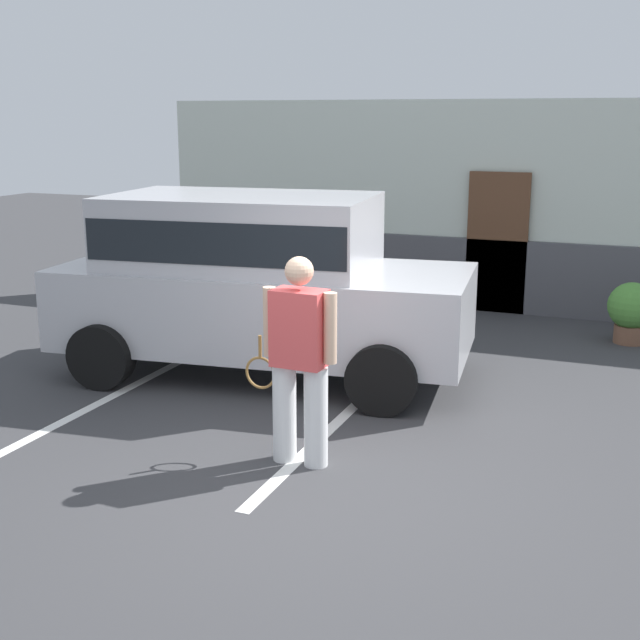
# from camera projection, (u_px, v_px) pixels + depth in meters

# --- Properties ---
(ground_plane) EXTENTS (40.00, 40.00, 0.00)m
(ground_plane) POSITION_uv_depth(u_px,v_px,m) (316.00, 483.00, 6.77)
(ground_plane) COLOR #38383A
(parking_stripe_0) EXTENTS (0.12, 4.40, 0.01)m
(parking_stripe_0) POSITION_uv_depth(u_px,v_px,m) (130.00, 387.00, 9.14)
(parking_stripe_0) COLOR silver
(parking_stripe_0) RESTS_ON ground_plane
(parking_stripe_1) EXTENTS (0.12, 4.40, 0.01)m
(parking_stripe_1) POSITION_uv_depth(u_px,v_px,m) (343.00, 417.00, 8.24)
(parking_stripe_1) COLOR silver
(parking_stripe_1) RESTS_ON ground_plane
(house_frontage) EXTENTS (10.45, 0.40, 3.14)m
(house_frontage) POSITION_uv_depth(u_px,v_px,m) (485.00, 213.00, 12.59)
(house_frontage) COLOR silver
(house_frontage) RESTS_ON ground_plane
(parked_suv) EXTENTS (4.79, 2.58, 2.05)m
(parked_suv) POSITION_uv_depth(u_px,v_px,m) (255.00, 276.00, 9.39)
(parked_suv) COLOR #B7B7BC
(parked_suv) RESTS_ON ground_plane
(tennis_player_man) EXTENTS (0.92, 0.30, 1.79)m
(tennis_player_man) POSITION_uv_depth(u_px,v_px,m) (299.00, 359.00, 6.96)
(tennis_player_man) COLOR white
(tennis_player_man) RESTS_ON ground_plane
(potted_plant_by_porch) EXTENTS (0.61, 0.61, 0.80)m
(potted_plant_by_porch) POSITION_uv_depth(u_px,v_px,m) (631.00, 310.00, 10.83)
(potted_plant_by_porch) COLOR brown
(potted_plant_by_porch) RESTS_ON ground_plane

